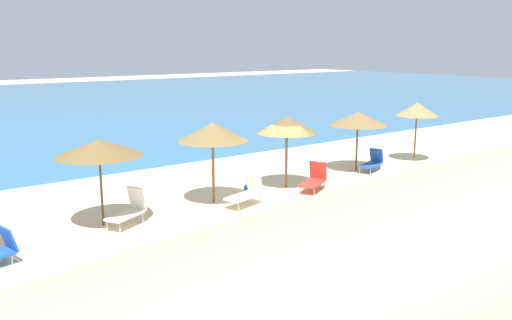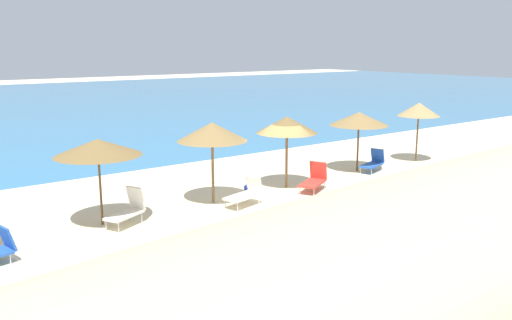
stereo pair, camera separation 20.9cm
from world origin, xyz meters
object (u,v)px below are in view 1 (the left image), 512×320
at_px(beach_umbrella_2, 213,132).
at_px(lounge_chair_0, 314,179).
at_px(beach_umbrella_5, 417,109).
at_px(lounge_chair_3, 246,193).
at_px(lounge_chair_2, 129,210).
at_px(beach_ball, 247,188).
at_px(beach_umbrella_3, 287,125).
at_px(beach_umbrella_4, 358,119).
at_px(beach_umbrella_1, 99,148).
at_px(lounge_chair_1, 372,162).

bearing_deg(beach_umbrella_2, lounge_chair_0, -13.25).
bearing_deg(beach_umbrella_5, lounge_chair_3, -174.54).
height_order(lounge_chair_2, lounge_chair_3, lounge_chair_2).
height_order(lounge_chair_3, beach_ball, lounge_chair_3).
distance_m(beach_umbrella_3, beach_umbrella_4, 4.35).
height_order(beach_umbrella_4, lounge_chair_0, beach_umbrella_4).
bearing_deg(beach_umbrella_1, lounge_chair_1, -0.55).
bearing_deg(lounge_chair_0, beach_umbrella_2, 49.37).
xyz_separation_m(beach_umbrella_2, lounge_chair_1, (8.32, -0.10, -2.14)).
bearing_deg(lounge_chair_2, beach_umbrella_5, -113.94).
height_order(beach_umbrella_5, beach_ball, beach_umbrella_5).
bearing_deg(lounge_chair_1, lounge_chair_0, 83.08).
bearing_deg(beach_umbrella_1, beach_ball, 4.29).
height_order(beach_umbrella_1, beach_umbrella_5, beach_umbrella_5).
height_order(beach_umbrella_3, lounge_chair_2, beach_umbrella_3).
distance_m(beach_umbrella_1, beach_umbrella_2, 4.06).
xyz_separation_m(beach_umbrella_2, beach_ball, (1.82, 0.46, -2.40)).
bearing_deg(lounge_chair_1, beach_umbrella_4, 32.07).
relative_size(beach_umbrella_1, beach_umbrella_3, 0.96).
bearing_deg(lounge_chair_1, beach_ball, 67.24).
xyz_separation_m(beach_umbrella_3, lounge_chair_1, (4.88, -0.18, -2.08)).
distance_m(beach_umbrella_5, lounge_chair_1, 3.90).
distance_m(beach_umbrella_2, beach_ball, 3.05).
bearing_deg(beach_umbrella_3, lounge_chair_1, -2.11).
distance_m(beach_umbrella_1, lounge_chair_1, 12.55).
height_order(beach_umbrella_2, lounge_chair_1, beach_umbrella_2).
relative_size(beach_umbrella_4, lounge_chair_3, 1.68).
relative_size(lounge_chair_2, lounge_chair_3, 0.93).
xyz_separation_m(beach_umbrella_2, beach_umbrella_4, (7.77, 0.35, -0.20)).
bearing_deg(beach_ball, lounge_chair_2, -169.91).
relative_size(beach_umbrella_2, lounge_chair_1, 1.84).
xyz_separation_m(beach_umbrella_5, lounge_chair_2, (-14.99, -0.55, -2.01)).
distance_m(beach_umbrella_1, beach_umbrella_3, 7.50).
bearing_deg(beach_umbrella_2, lounge_chair_1, -0.72).
relative_size(beach_umbrella_4, beach_umbrella_5, 0.93).
distance_m(beach_umbrella_1, beach_ball, 6.34).
relative_size(beach_umbrella_4, beach_ball, 9.15).
xyz_separation_m(lounge_chair_2, lounge_chair_3, (4.13, -0.49, -0.06)).
distance_m(beach_umbrella_1, lounge_chair_3, 5.29).
height_order(lounge_chair_1, lounge_chair_2, lounge_chair_2).
xyz_separation_m(beach_umbrella_5, lounge_chair_3, (-10.86, -1.04, -2.07)).
xyz_separation_m(beach_umbrella_2, beach_umbrella_3, (3.44, 0.08, -0.06)).
distance_m(beach_umbrella_5, lounge_chair_3, 11.11).
relative_size(beach_umbrella_1, lounge_chair_0, 1.71).
xyz_separation_m(beach_umbrella_3, beach_ball, (-1.61, 0.38, -2.34)).
distance_m(lounge_chair_0, lounge_chair_2, 7.41).
bearing_deg(beach_umbrella_3, beach_umbrella_2, -178.75).
bearing_deg(beach_umbrella_2, lounge_chair_2, -172.07).
relative_size(lounge_chair_0, lounge_chair_2, 1.08).
bearing_deg(lounge_chair_1, beach_umbrella_2, 71.45).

